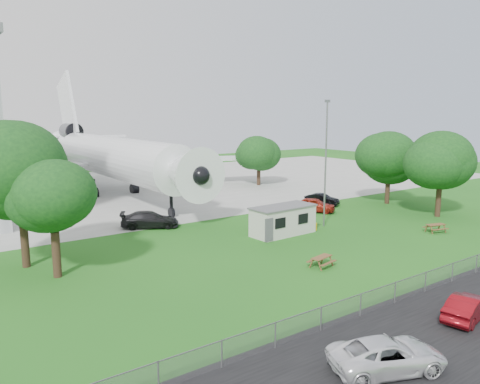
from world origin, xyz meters
TOP-DOWN VIEW (x-y plane):
  - ground at (0.00, 0.00)m, footprint 160.00×160.00m
  - asphalt_strip at (0.00, -13.00)m, footprint 120.00×8.00m
  - concrete_apron at (0.00, 38.00)m, footprint 120.00×46.00m
  - airliner at (-2.00, 35.86)m, footprint 46.36×47.73m
  - site_cabin at (2.96, 6.20)m, footprint 6.81×2.97m
  - picnic_west at (-0.77, -2.37)m, footprint 2.07×1.84m
  - picnic_east at (14.93, -1.47)m, footprint 2.14×1.93m
  - fence at (0.00, -9.50)m, footprint 58.00×0.04m
  - lamp_mast at (8.20, 6.20)m, footprint 0.16×0.16m
  - tree_west_big at (-18.03, 9.94)m, footprint 9.01×9.01m
  - tree_west_small at (-16.76, 6.47)m, footprint 6.23×6.23m
  - tree_east_front at (21.17, 2.21)m, footprint 8.07×8.07m
  - tree_east_back at (22.82, 9.93)m, footprint 7.39×7.39m
  - tree_far_apron at (19.04, 30.59)m, footprint 6.15×6.15m
  - car_centre_sedan at (-0.63, -13.07)m, footprint 4.32×2.24m
  - car_west_estate at (-8.36, -13.80)m, footprint 5.59×4.07m
  - car_ne_hatch at (12.10, 11.52)m, footprint 4.14×4.83m
  - car_ne_sedan at (15.65, 13.85)m, footprint 2.87×4.30m
  - car_apron_van at (-5.89, 15.45)m, footprint 5.88×4.49m

SIDE VIEW (x-z plane):
  - ground at x=0.00m, z-range 0.00..0.00m
  - picnic_west at x=-0.77m, z-range -0.38..0.38m
  - picnic_east at x=14.93m, z-range -0.38..0.38m
  - fence at x=0.00m, z-range -0.65..0.65m
  - asphalt_strip at x=0.00m, z-range 0.00..0.02m
  - concrete_apron at x=0.00m, z-range 0.00..0.03m
  - car_ne_sedan at x=15.65m, z-range 0.00..1.34m
  - car_centre_sedan at x=-0.63m, z-range 0.00..1.36m
  - car_west_estate at x=-8.36m, z-range 0.00..1.41m
  - car_ne_hatch at x=12.10m, z-range 0.00..1.57m
  - car_apron_van at x=-5.89m, z-range 0.00..1.59m
  - site_cabin at x=2.96m, z-range 0.00..2.62m
  - tree_far_apron at x=19.04m, z-range 0.70..8.29m
  - airliner at x=-2.00m, z-range -3.57..14.11m
  - tree_west_small at x=-16.76m, z-range 1.11..9.60m
  - tree_east_back at x=22.82m, z-range 0.90..10.10m
  - tree_east_front at x=21.17m, z-range 0.92..10.84m
  - lamp_mast at x=8.20m, z-range 0.00..12.00m
  - tree_west_big at x=-18.03m, z-range 1.24..12.76m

